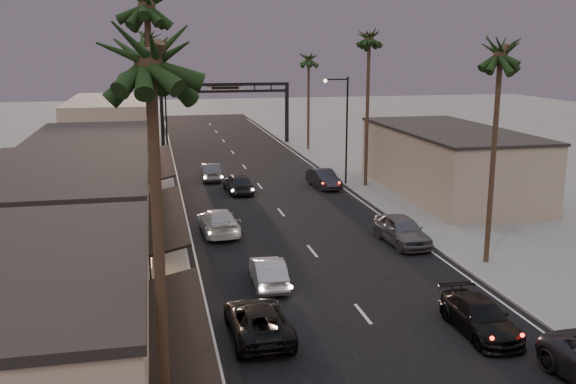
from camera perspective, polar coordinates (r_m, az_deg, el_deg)
name	(u,v)px	position (r m, az deg, el deg)	size (l,w,h in m)	color
ground	(273,203)	(47.95, -1.34, -0.95)	(200.00, 200.00, 0.00)	slate
road	(262,188)	(52.75, -2.35, 0.32)	(14.00, 120.00, 0.02)	black
sidewalk_left	(144,176)	(58.88, -12.67, 1.38)	(5.00, 92.00, 0.12)	slate
sidewalk_right	(347,168)	(61.60, 5.28, 2.13)	(5.00, 92.00, 0.12)	slate
storefront_near	(4,361)	(20.23, -23.96, -13.57)	(8.00, 12.00, 5.50)	#C2AF94
storefront_mid	(65,227)	(33.21, -19.20, -2.98)	(8.00, 14.00, 5.50)	#9E947E
storefront_far	(92,172)	(48.79, -16.99, 1.74)	(8.00, 16.00, 5.00)	#C2AF94
storefront_dist	(110,127)	(71.41, -15.55, 5.57)	(8.00, 20.00, 6.00)	#9E947E
building_right	(448,163)	(51.83, 14.05, 2.53)	(8.00, 18.00, 5.00)	#9E947E
arch	(225,98)	(76.49, -5.60, 8.33)	(15.20, 0.40, 7.27)	black
streetlight_right	(344,122)	(53.45, 4.97, 6.23)	(2.13, 0.30, 9.00)	black
streetlight_left	(169,110)	(64.09, -10.55, 7.14)	(2.13, 0.30, 9.00)	black
palm_la	(149,43)	(14.78, -12.24, 12.85)	(3.20, 3.20, 13.20)	#38281C
palm_lc	(149,62)	(41.79, -12.25, 11.26)	(3.20, 3.20, 12.20)	#38281C
palm_ld	(148,35)	(60.79, -12.36, 13.47)	(3.20, 3.20, 14.20)	#38281C
palm_ra	(501,45)	(34.41, 18.44, 12.28)	(3.20, 3.20, 13.20)	#38281C
palm_rb	(369,33)	(52.69, 7.25, 13.81)	(3.20, 3.20, 14.20)	#38281C
palm_rc	(309,55)	(71.89, 1.86, 12.04)	(3.20, 3.20, 12.20)	#38281C
palm_far	(151,46)	(83.79, -12.12, 12.53)	(3.20, 3.20, 13.20)	#38281C
oncoming_pickup	(258,320)	(26.14, -2.69, -11.32)	(2.29, 4.97, 1.38)	black
oncoming_silver	(268,272)	(31.39, -1.77, -7.09)	(1.47, 4.21, 1.39)	#9A9A9F
oncoming_white	(218,221)	(40.15, -6.20, -2.61)	(2.15, 5.29, 1.53)	#AFAFAF
oncoming_dgrey	(238,183)	(51.19, -4.43, 0.82)	(1.89, 4.71, 1.60)	black
oncoming_grey_far	(211,172)	(56.39, -6.87, 1.81)	(1.57, 4.49, 1.48)	#414145
curbside_black	(480,317)	(27.55, 16.71, -10.60)	(1.91, 4.70, 1.36)	black
curbside_grey	(402,230)	(38.35, 10.13, -3.35)	(1.99, 4.95, 1.69)	#4F4F54
curbside_far	(324,179)	(53.05, 3.19, 1.20)	(1.57, 4.52, 1.49)	black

